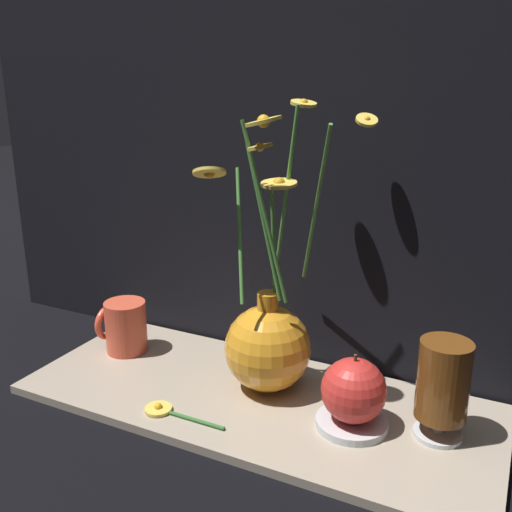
# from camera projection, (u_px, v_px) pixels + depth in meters

# --- Properties ---
(ground_plane) EXTENTS (6.00, 6.00, 0.00)m
(ground_plane) POSITION_uv_depth(u_px,v_px,m) (255.00, 403.00, 0.79)
(ground_plane) COLOR black
(shelf) EXTENTS (0.65, 0.26, 0.01)m
(shelf) POSITION_uv_depth(u_px,v_px,m) (255.00, 399.00, 0.79)
(shelf) COLOR tan
(shelf) RESTS_ON ground_plane
(vase_with_flowers) EXTENTS (0.22, 0.17, 0.40)m
(vase_with_flowers) POSITION_uv_depth(u_px,v_px,m) (268.00, 341.00, 0.79)
(vase_with_flowers) COLOR orange
(vase_with_flowers) RESTS_ON shelf
(yellow_mug) EXTENTS (0.08, 0.07, 0.08)m
(yellow_mug) POSITION_uv_depth(u_px,v_px,m) (124.00, 326.00, 0.91)
(yellow_mug) COLOR #DB5138
(yellow_mug) RESTS_ON shelf
(tea_glass) EXTENTS (0.06, 0.06, 0.13)m
(tea_glass) POSITION_uv_depth(u_px,v_px,m) (443.00, 383.00, 0.68)
(tea_glass) COLOR silver
(tea_glass) RESTS_ON shelf
(saucer_plate) EXTENTS (0.09, 0.09, 0.01)m
(saucer_plate) POSITION_uv_depth(u_px,v_px,m) (352.00, 422.00, 0.72)
(saucer_plate) COLOR silver
(saucer_plate) RESTS_ON shelf
(orange_fruit) EXTENTS (0.08, 0.08, 0.09)m
(orange_fruit) POSITION_uv_depth(u_px,v_px,m) (354.00, 390.00, 0.71)
(orange_fruit) COLOR red
(orange_fruit) RESTS_ON saucer_plate
(loose_daisy) EXTENTS (0.12, 0.04, 0.01)m
(loose_daisy) POSITION_uv_depth(u_px,v_px,m) (167.00, 411.00, 0.75)
(loose_daisy) COLOR #336B2D
(loose_daisy) RESTS_ON shelf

